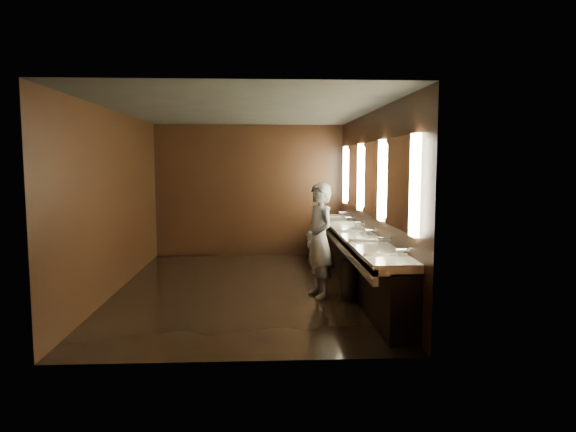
{
  "coord_description": "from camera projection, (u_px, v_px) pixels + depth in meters",
  "views": [
    {
      "loc": [
        0.27,
        -8.03,
        2.01
      ],
      "look_at": [
        0.68,
        0.0,
        1.16
      ],
      "focal_mm": 32.0,
      "sensor_mm": 36.0,
      "label": 1
    }
  ],
  "objects": [
    {
      "name": "wall_right",
      "position": [
        371.0,
        201.0,
        8.12
      ],
      "size": [
        0.02,
        6.0,
        2.8
      ],
      "primitive_type": "cube",
      "color": "black",
      "rests_on": "floor"
    },
    {
      "name": "wall_back",
      "position": [
        250.0,
        191.0,
        11.0
      ],
      "size": [
        4.0,
        0.02,
        2.8
      ],
      "primitive_type": "cube",
      "color": "black",
      "rests_on": "floor"
    },
    {
      "name": "trash_bin",
      "position": [
        352.0,
        280.0,
        7.49
      ],
      "size": [
        0.48,
        0.48,
        0.58
      ],
      "primitive_type": "cylinder",
      "rotation": [
        0.0,
        0.0,
        -0.35
      ],
      "color": "black",
      "rests_on": "floor"
    },
    {
      "name": "floor",
      "position": [
        246.0,
        289.0,
        8.17
      ],
      "size": [
        6.0,
        6.0,
        0.0
      ],
      "primitive_type": "plane",
      "color": "black",
      "rests_on": "ground"
    },
    {
      "name": "ceiling",
      "position": [
        244.0,
        110.0,
        7.88
      ],
      "size": [
        4.0,
        6.0,
        0.02
      ],
      "primitive_type": "cube",
      "color": "#2D2D2B",
      "rests_on": "wall_back"
    },
    {
      "name": "mirror_band",
      "position": [
        370.0,
        179.0,
        8.08
      ],
      "size": [
        0.06,
        5.03,
        1.15
      ],
      "color": "#FFF4BE",
      "rests_on": "wall_right"
    },
    {
      "name": "person",
      "position": [
        319.0,
        240.0,
        7.63
      ],
      "size": [
        0.58,
        0.72,
        1.7
      ],
      "primitive_type": "imported",
      "rotation": [
        0.0,
        0.0,
        -1.25
      ],
      "color": "#9ABAE6",
      "rests_on": "floor"
    },
    {
      "name": "wall_front",
      "position": [
        235.0,
        224.0,
        5.04
      ],
      "size": [
        4.0,
        0.02,
        2.8
      ],
      "primitive_type": "cube",
      "color": "black",
      "rests_on": "floor"
    },
    {
      "name": "wall_left",
      "position": [
        115.0,
        202.0,
        7.92
      ],
      "size": [
        0.02,
        6.0,
        2.8
      ],
      "primitive_type": "cube",
      "color": "black",
      "rests_on": "floor"
    },
    {
      "name": "sink_counter",
      "position": [
        358.0,
        257.0,
        8.21
      ],
      "size": [
        0.55,
        5.4,
        1.01
      ],
      "color": "black",
      "rests_on": "floor"
    }
  ]
}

